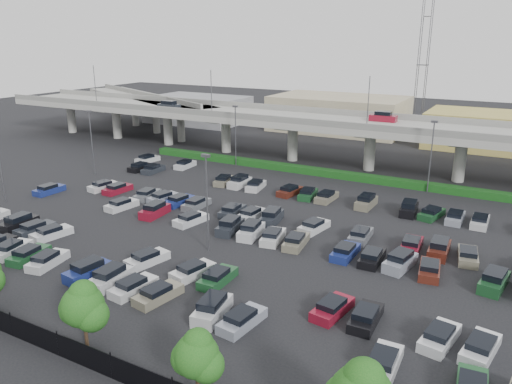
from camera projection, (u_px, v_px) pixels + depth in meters
ground at (247, 226)px, 58.77m from camera, size 280.00×280.00×0.00m
overpass at (341, 126)px, 83.47m from camera, size 150.00×13.00×15.80m
on_ramp at (146, 101)px, 116.70m from camera, size 50.93×30.13×8.80m
hedge at (325, 173)px, 79.47m from camera, size 66.00×1.60×1.10m
fence at (48, 340)px, 35.15m from camera, size 70.00×0.10×2.00m
tree_row at (68, 301)px, 35.24m from camera, size 65.07×3.66×5.94m
parked_cars at (230, 230)px, 55.95m from camera, size 63.06×41.65×1.67m
light_poles at (225, 167)px, 60.47m from camera, size 66.90×48.38×10.30m
distant_buildings at (447, 125)px, 103.52m from camera, size 138.00×24.00×9.00m
comm_tower at (423, 62)px, 114.00m from camera, size 2.40×2.40×30.00m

